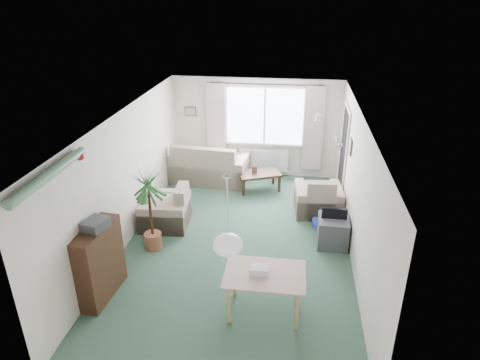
# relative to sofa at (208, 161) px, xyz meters

# --- Properties ---
(ground) EXTENTS (6.50, 6.50, 0.00)m
(ground) POSITION_rel_sofa_xyz_m (1.10, -2.75, -0.47)
(ground) COLOR #2E4D3B
(window) EXTENTS (1.80, 0.03, 1.30)m
(window) POSITION_rel_sofa_xyz_m (1.30, 0.48, 1.03)
(window) COLOR white
(curtain_rod) EXTENTS (2.60, 0.03, 0.03)m
(curtain_rod) POSITION_rel_sofa_xyz_m (1.30, 0.40, 1.80)
(curtain_rod) COLOR black
(curtain_left) EXTENTS (0.45, 0.08, 2.00)m
(curtain_left) POSITION_rel_sofa_xyz_m (0.15, 0.38, 0.80)
(curtain_left) COLOR beige
(curtain_right) EXTENTS (0.45, 0.08, 2.00)m
(curtain_right) POSITION_rel_sofa_xyz_m (2.45, 0.38, 0.80)
(curtain_right) COLOR beige
(radiator) EXTENTS (1.20, 0.10, 0.55)m
(radiator) POSITION_rel_sofa_xyz_m (1.30, 0.44, -0.07)
(radiator) COLOR white
(doorway) EXTENTS (0.03, 0.95, 2.00)m
(doorway) POSITION_rel_sofa_xyz_m (3.08, -0.55, 0.53)
(doorway) COLOR black
(pendant_lamp) EXTENTS (0.36, 0.36, 0.36)m
(pendant_lamp) POSITION_rel_sofa_xyz_m (1.30, -5.05, 1.01)
(pendant_lamp) COLOR white
(tinsel_garland) EXTENTS (1.60, 1.60, 0.12)m
(tinsel_garland) POSITION_rel_sofa_xyz_m (-0.82, -5.05, 1.81)
(tinsel_garland) COLOR #196626
(bauble_cluster_a) EXTENTS (0.20, 0.20, 0.20)m
(bauble_cluster_a) POSITION_rel_sofa_xyz_m (2.40, -1.85, 1.75)
(bauble_cluster_a) COLOR silver
(bauble_cluster_b) EXTENTS (0.20, 0.20, 0.20)m
(bauble_cluster_b) POSITION_rel_sofa_xyz_m (2.70, -3.05, 1.75)
(bauble_cluster_b) COLOR silver
(wall_picture_back) EXTENTS (0.28, 0.03, 0.22)m
(wall_picture_back) POSITION_rel_sofa_xyz_m (-0.50, 0.48, 1.08)
(wall_picture_back) COLOR brown
(wall_picture_right) EXTENTS (0.03, 0.24, 0.30)m
(wall_picture_right) POSITION_rel_sofa_xyz_m (3.08, -1.55, 1.08)
(wall_picture_right) COLOR brown
(sofa) EXTENTS (1.98, 1.16, 0.95)m
(sofa) POSITION_rel_sofa_xyz_m (0.00, 0.00, 0.00)
(sofa) COLOR beige
(sofa) RESTS_ON ground
(armchair_corner) EXTENTS (1.00, 0.95, 0.83)m
(armchair_corner) POSITION_rel_sofa_xyz_m (2.58, -1.31, -0.06)
(armchair_corner) COLOR beige
(armchair_corner) RESTS_ON ground
(armchair_left) EXTENTS (0.93, 0.97, 0.82)m
(armchair_left) POSITION_rel_sofa_xyz_m (-0.40, -2.22, -0.06)
(armchair_left) COLOR #B8AA8B
(armchair_left) RESTS_ON ground
(coffee_table) EXTENTS (1.07, 0.84, 0.42)m
(coffee_table) POSITION_rel_sofa_xyz_m (1.27, -0.42, -0.26)
(coffee_table) COLOR black
(coffee_table) RESTS_ON ground
(photo_frame) EXTENTS (0.12, 0.04, 0.16)m
(photo_frame) POSITION_rel_sofa_xyz_m (1.16, -0.42, 0.03)
(photo_frame) COLOR brown
(photo_frame) RESTS_ON coffee_table
(bookshelf) EXTENTS (0.40, 0.97, 1.16)m
(bookshelf) POSITION_rel_sofa_xyz_m (-0.74, -4.41, 0.11)
(bookshelf) COLOR black
(bookshelf) RESTS_ON ground
(hifi_box) EXTENTS (0.36, 0.41, 0.14)m
(hifi_box) POSITION_rel_sofa_xyz_m (-0.71, -4.40, 0.76)
(hifi_box) COLOR #38383D
(hifi_box) RESTS_ON bookshelf
(houseplant) EXTENTS (0.87, 0.87, 1.55)m
(houseplant) POSITION_rel_sofa_xyz_m (-0.39, -3.06, 0.30)
(houseplant) COLOR #1B4F23
(houseplant) RESTS_ON ground
(dining_table) EXTENTS (1.03, 0.69, 0.64)m
(dining_table) POSITION_rel_sofa_xyz_m (1.72, -4.45, -0.15)
(dining_table) COLOR #9D7D55
(dining_table) RESTS_ON ground
(gift_box) EXTENTS (0.25, 0.18, 0.12)m
(gift_box) POSITION_rel_sofa_xyz_m (1.63, -4.45, 0.23)
(gift_box) COLOR white
(gift_box) RESTS_ON dining_table
(tv_cube) EXTENTS (0.54, 0.59, 0.53)m
(tv_cube) POSITION_rel_sofa_xyz_m (2.80, -2.52, -0.21)
(tv_cube) COLOR #3D3C42
(tv_cube) RESTS_ON ground
(pet_bed) EXTENTS (0.61, 0.61, 0.12)m
(pet_bed) POSITION_rel_sofa_xyz_m (2.75, -1.88, -0.42)
(pet_bed) COLOR navy
(pet_bed) RESTS_ON ground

